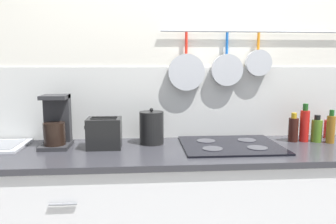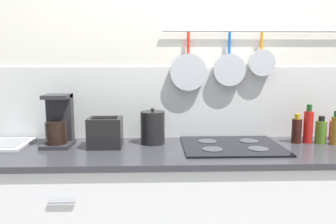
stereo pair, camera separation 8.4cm
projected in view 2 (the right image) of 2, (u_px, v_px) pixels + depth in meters
name	position (u px, v px, depth m)	size (l,w,h in m)	color
wall_back	(206.00, 85.00, 2.28)	(7.20, 0.12, 2.60)	silver
cabinet_base	(212.00, 222.00, 2.05)	(3.33, 0.61, 0.87)	silver
countertop	(213.00, 152.00, 1.99)	(3.37, 0.63, 0.03)	#2D2D33
coffee_maker	(59.00, 124.00, 2.06)	(0.17, 0.21, 0.32)	#262628
toaster	(105.00, 132.00, 2.02)	(0.22, 0.16, 0.19)	black
kettle	(153.00, 128.00, 2.11)	(0.16, 0.16, 0.23)	black
cooktop	(232.00, 146.00, 2.04)	(0.61, 0.50, 0.01)	black
bottle_cooking_wine	(297.00, 130.00, 2.13)	(0.06, 0.06, 0.19)	#33140F
bottle_sesame_oil	(308.00, 126.00, 2.13)	(0.06, 0.06, 0.25)	red
bottle_hot_sauce	(321.00, 131.00, 2.12)	(0.07, 0.07, 0.18)	#4C721E
bottle_vinegar	(335.00, 130.00, 2.08)	(0.05, 0.05, 0.22)	#8C5919
bottle_dish_soap	(334.00, 130.00, 2.23)	(0.06, 0.06, 0.15)	red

